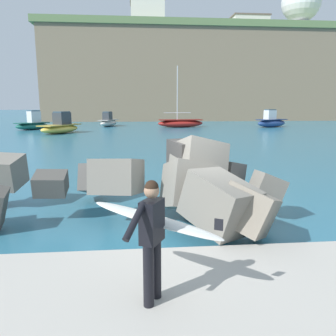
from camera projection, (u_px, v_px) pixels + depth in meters
ground_plane at (194, 226)px, 8.49m from camera, size 400.00×400.00×0.00m
walkway_path at (243, 321)px, 4.55m from camera, size 48.00×4.40×0.24m
breakwater_jetty at (260, 175)px, 9.43m from camera, size 31.75×6.36×2.27m
surfer_with_board at (153, 230)px, 4.73m from camera, size 2.00×1.55×1.78m
boat_near_left at (33, 124)px, 40.92m from camera, size 4.23×4.29×2.34m
boat_near_right at (181, 123)px, 45.16m from camera, size 6.33×2.53×8.01m
boat_mid_left at (271, 122)px, 45.49m from camera, size 5.02×3.38×2.39m
boat_mid_centre at (60, 127)px, 35.76m from camera, size 4.32×5.60×2.30m
boat_mid_right at (108, 122)px, 47.14m from camera, size 2.84×5.25×2.07m
headland_bluff at (228, 79)px, 79.34m from camera, size 78.30×38.60×17.77m
radar_dome at (301, 5)px, 74.19m from camera, size 8.52×8.52×11.78m
station_building_west at (147, 17)px, 70.39m from camera, size 7.15×6.85×6.47m
station_building_central at (249, 26)px, 73.20m from camera, size 7.97×4.70×4.18m
station_building_east at (237, 37)px, 85.93m from camera, size 5.97×7.32×4.32m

